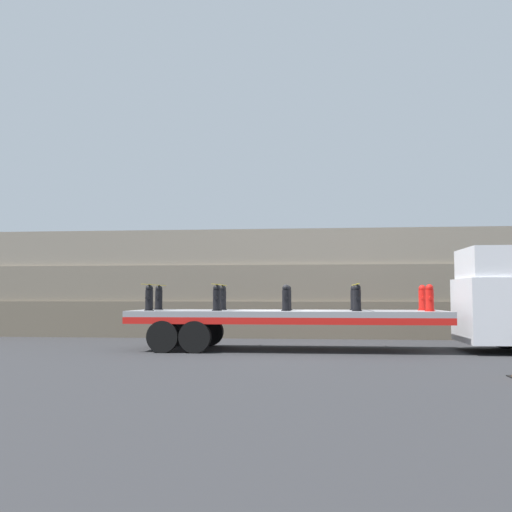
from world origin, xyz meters
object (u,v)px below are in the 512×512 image
Objects in this scene: truck_cab at (504,300)px; flatbed_trailer at (268,318)px; fire_hydrant_red_near_4 at (430,298)px; fire_hydrant_black_far_3 at (354,298)px; fire_hydrant_black_far_1 at (222,298)px; fire_hydrant_black_far_2 at (288,298)px; fire_hydrant_black_near_0 at (149,298)px; fire_hydrant_black_far_0 at (159,298)px; fire_hydrant_black_near_2 at (286,298)px; fire_hydrant_red_far_4 at (422,298)px; fire_hydrant_black_near_1 at (217,298)px; fire_hydrant_black_near_3 at (357,298)px.

flatbed_trailer is at bearing 180.00° from truck_cab.
fire_hydrant_black_far_3 is at bearing 152.44° from fire_hydrant_red_near_4.
fire_hydrant_black_far_1 is 1.00× the size of fire_hydrant_black_far_2.
fire_hydrant_black_near_0 is 2.38m from fire_hydrant_black_far_1.
fire_hydrant_black_near_2 is (4.23, -1.10, 0.00)m from fire_hydrant_black_far_0.
fire_hydrant_black_far_3 is 2.11m from fire_hydrant_red_far_4.
flatbed_trailer is 4.89m from fire_hydrant_red_near_4.
fire_hydrant_black_near_1 is 1.00× the size of fire_hydrant_black_far_2.
fire_hydrant_black_far_1 is at bearing 176.34° from truck_cab.
fire_hydrant_red_far_4 is (4.23, 1.10, 0.00)m from fire_hydrant_black_near_2.
fire_hydrant_black_far_0 and fire_hydrant_black_far_3 have the same top height.
fire_hydrant_black_near_1 is 2.38m from fire_hydrant_black_far_2.
truck_cab is 4.43m from fire_hydrant_black_far_3.
fire_hydrant_black_far_1 is (2.11, 1.10, 0.00)m from fire_hydrant_black_near_0.
flatbed_trailer is at bearing 173.47° from fire_hydrant_red_near_4.
fire_hydrant_black_near_0 and fire_hydrant_black_far_2 have the same top height.
fire_hydrant_black_near_2 is 4.23m from fire_hydrant_red_near_4.
fire_hydrant_black_near_0 and fire_hydrant_black_far_1 have the same top height.
fire_hydrant_black_near_1 is 1.00× the size of fire_hydrant_black_near_3.
flatbed_trailer is 1.73m from fire_hydrant_black_far_1.
fire_hydrant_black_far_1 reaches higher than flatbed_trailer.
fire_hydrant_red_far_4 is at bearing 0.00° from fire_hydrant_black_far_3.
fire_hydrant_black_far_2 is 2.11m from fire_hydrant_black_far_3.
fire_hydrant_black_near_3 is at bearing 0.00° from fire_hydrant_black_near_1.
fire_hydrant_black_near_1 is (-1.52, -0.55, 0.61)m from flatbed_trailer.
fire_hydrant_black_near_2 is (2.11, -1.10, 0.00)m from fire_hydrant_black_far_1.
fire_hydrant_black_near_0 is 8.46m from fire_hydrant_red_near_4.
fire_hydrant_red_near_4 is at bearing 0.00° from fire_hydrant_black_near_3.
flatbed_trailer is 12.11× the size of fire_hydrant_black_near_1.
fire_hydrant_red_near_4 is (4.82, -0.55, 0.61)m from flatbed_trailer.
fire_hydrant_black_near_0 and fire_hydrant_black_far_3 have the same top height.
fire_hydrant_black_far_2 is at bearing 14.63° from fire_hydrant_black_near_0.
fire_hydrant_black_near_3 is (6.34, -1.10, 0.00)m from fire_hydrant_black_far_0.
fire_hydrant_black_near_0 is 1.00× the size of fire_hydrant_black_far_1.
fire_hydrant_black_far_0 is 1.00× the size of fire_hydrant_black_near_1.
fire_hydrant_red_near_4 is at bearing -7.43° from fire_hydrant_black_far_0.
fire_hydrant_black_far_0 is 4.37m from fire_hydrant_black_near_2.
fire_hydrant_black_far_2 and fire_hydrant_black_near_3 have the same top height.
truck_cab reaches higher than fire_hydrant_black_near_3.
fire_hydrant_black_near_2 and fire_hydrant_red_far_4 have the same top height.
truck_cab is 6.54m from fire_hydrant_black_far_2.
truck_cab is 3.90× the size of fire_hydrant_black_near_2.
fire_hydrant_black_near_3 and fire_hydrant_red_far_4 have the same top height.
fire_hydrant_black_far_3 is (4.23, 0.00, 0.00)m from fire_hydrant_black_far_1.
truck_cab is at bearing 13.58° from fire_hydrant_red_near_4.
fire_hydrant_red_near_4 is (8.46, -1.10, 0.00)m from fire_hydrant_black_far_0.
fire_hydrant_black_near_2 is 1.00× the size of fire_hydrant_red_near_4.
flatbed_trailer is at bearing 168.48° from fire_hydrant_black_near_3.
fire_hydrant_black_near_2 is 1.00× the size of fire_hydrant_black_far_3.
fire_hydrant_black_far_0 is at bearing 152.44° from fire_hydrant_black_near_1.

